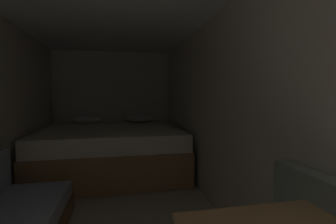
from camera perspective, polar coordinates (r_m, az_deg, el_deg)
name	(u,v)px	position (r m, az deg, el deg)	size (l,w,h in m)	color
ground_plane	(110,221)	(2.69, -13.77, -23.96)	(7.10, 7.10, 0.00)	#A39984
wall_back	(113,105)	(4.96, -12.91, 1.66)	(2.39, 0.05, 2.13)	beige
wall_right	(221,113)	(2.61, 12.44, -0.28)	(0.05, 5.10, 2.13)	beige
bed	(113,150)	(4.05, -13.05, -8.78)	(2.17, 1.88, 0.88)	#9E7247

